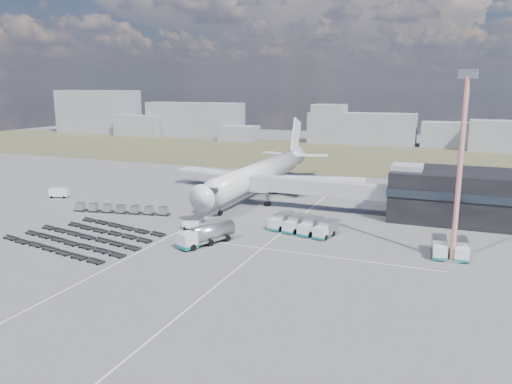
% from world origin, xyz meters
% --- Properties ---
extents(ground, '(420.00, 420.00, 0.00)m').
position_xyz_m(ground, '(0.00, 0.00, 0.00)').
color(ground, '#565659').
rests_on(ground, ground).
extents(grass_strip, '(420.00, 90.00, 0.01)m').
position_xyz_m(grass_strip, '(0.00, 110.00, 0.01)').
color(grass_strip, '#4D4D2E').
rests_on(grass_strip, ground).
extents(lane_markings, '(47.12, 110.00, 0.01)m').
position_xyz_m(lane_markings, '(9.77, 3.00, 0.01)').
color(lane_markings, silver).
rests_on(lane_markings, ground).
extents(terminal, '(30.40, 16.40, 11.00)m').
position_xyz_m(terminal, '(47.77, 23.96, 5.25)').
color(terminal, black).
rests_on(terminal, ground).
extents(jet_bridge, '(30.30, 3.80, 7.05)m').
position_xyz_m(jet_bridge, '(15.90, 20.42, 5.05)').
color(jet_bridge, '#939399').
rests_on(jet_bridge, ground).
extents(airliner, '(51.59, 64.53, 17.62)m').
position_xyz_m(airliner, '(0.00, 32.38, 5.29)').
color(airliner, silver).
rests_on(airliner, ground).
extents(skyline, '(315.94, 24.56, 24.24)m').
position_xyz_m(skyline, '(-27.21, 151.92, 8.34)').
color(skyline, gray).
rests_on(skyline, ground).
extents(fuel_tanker, '(6.94, 10.97, 3.49)m').
position_xyz_m(fuel_tanker, '(6.39, -9.44, 1.75)').
color(fuel_tanker, silver).
rests_on(fuel_tanker, ground).
extents(pushback_tug, '(3.41, 2.63, 1.38)m').
position_xyz_m(pushback_tug, '(-0.76, -2.28, 0.69)').
color(pushback_tug, silver).
rests_on(pushback_tug, ground).
extents(utility_van, '(4.76, 3.37, 2.32)m').
position_xyz_m(utility_van, '(-43.83, 9.78, 1.16)').
color(utility_van, silver).
rests_on(utility_van, ground).
extents(catering_truck, '(3.62, 5.99, 2.57)m').
position_xyz_m(catering_truck, '(6.28, 38.25, 1.31)').
color(catering_truck, silver).
rests_on(catering_truck, ground).
extents(service_trucks_near, '(12.86, 8.95, 2.60)m').
position_xyz_m(service_trucks_near, '(19.63, 3.73, 1.41)').
color(service_trucks_near, silver).
rests_on(service_trucks_near, ground).
extents(service_trucks_far, '(5.92, 6.88, 2.59)m').
position_xyz_m(service_trucks_far, '(45.14, -0.54, 1.41)').
color(service_trucks_far, silver).
rests_on(service_trucks_far, ground).
extents(uld_row, '(21.59, 5.54, 1.68)m').
position_xyz_m(uld_row, '(-20.32, 2.65, 1.01)').
color(uld_row, black).
rests_on(uld_row, ground).
extents(baggage_dollies, '(27.31, 21.22, 0.67)m').
position_xyz_m(baggage_dollies, '(-14.82, -14.62, 0.33)').
color(baggage_dollies, black).
rests_on(baggage_dollies, ground).
extents(floodlight_mast, '(2.77, 2.24, 28.98)m').
position_xyz_m(floodlight_mast, '(45.60, -2.74, 14.52)').
color(floodlight_mast, red).
rests_on(floodlight_mast, ground).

